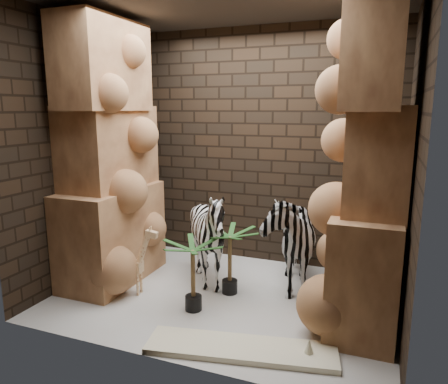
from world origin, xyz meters
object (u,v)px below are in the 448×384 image
at_px(zebra_right, 287,230).
at_px(palm_front, 230,261).
at_px(palm_back, 193,276).
at_px(zebra_left, 209,242).
at_px(giraffe_toy, 130,258).
at_px(surfboard, 241,349).

bearing_deg(zebra_right, palm_front, -160.64).
bearing_deg(palm_front, palm_back, -112.30).
relative_size(zebra_right, zebra_left, 1.17).
xyz_separation_m(zebra_left, giraffe_toy, (-0.73, -0.49, -0.13)).
xyz_separation_m(giraffe_toy, surfboard, (1.49, -0.63, -0.37)).
relative_size(zebra_left, palm_front, 1.55).
relative_size(palm_back, surfboard, 0.46).
xyz_separation_m(giraffe_toy, palm_front, (1.02, 0.39, -0.03)).
relative_size(zebra_right, palm_front, 1.82).
xyz_separation_m(zebra_right, surfboard, (-0.06, -1.40, -0.65)).
distance_m(zebra_right, zebra_left, 0.88).
height_order(giraffe_toy, palm_back, giraffe_toy).
relative_size(zebra_right, palm_back, 1.85).
relative_size(zebra_left, palm_back, 1.58).
xyz_separation_m(palm_front, surfboard, (0.48, -1.02, -0.35)).
bearing_deg(surfboard, zebra_right, 76.62).
relative_size(palm_front, palm_back, 1.02).
height_order(zebra_left, palm_front, zebra_left).
bearing_deg(palm_back, surfboard, -37.25).
bearing_deg(surfboard, palm_back, 131.75).
distance_m(zebra_left, surfboard, 1.44).
bearing_deg(zebra_left, palm_front, -9.89).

